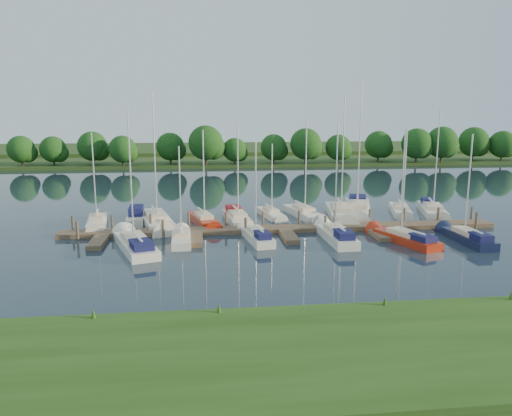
{
  "coord_description": "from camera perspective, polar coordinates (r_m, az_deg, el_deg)",
  "views": [
    {
      "loc": [
        -7.55,
        -36.05,
        10.8
      ],
      "look_at": [
        -2.53,
        8.0,
        2.2
      ],
      "focal_mm": 35.0,
      "sensor_mm": 36.0,
      "label": 1
    }
  ],
  "objects": [
    {
      "name": "sailboat_n_8",
      "position": [
        54.85,
        11.47,
        -0.24
      ],
      "size": [
        5.46,
        11.25,
        14.16
      ],
      "rotation": [
        0.0,
        0.0,
        2.83
      ],
      "color": "silver",
      "rests_on": "ground"
    },
    {
      "name": "sailboat_n_7",
      "position": [
        52.49,
        9.66,
        -0.74
      ],
      "size": [
        3.73,
        10.24,
        12.86
      ],
      "rotation": [
        0.0,
        0.0,
        2.98
      ],
      "color": "silver",
      "rests_on": "ground"
    },
    {
      "name": "sailboat_s_0",
      "position": [
        41.03,
        -13.66,
        -4.13
      ],
      "size": [
        4.49,
        9.1,
        11.51
      ],
      "rotation": [
        0.0,
        0.0,
        0.32
      ],
      "color": "silver",
      "rests_on": "ground"
    },
    {
      "name": "sailboat_n_6",
      "position": [
        52.15,
        5.5,
        -0.71
      ],
      "size": [
        3.14,
        8.02,
        10.2
      ],
      "rotation": [
        0.0,
        0.0,
        3.34
      ],
      "color": "silver",
      "rests_on": "ground"
    },
    {
      "name": "sailboat_n_0",
      "position": [
        49.82,
        -17.7,
        -1.74
      ],
      "size": [
        2.51,
        7.26,
        9.31
      ],
      "rotation": [
        0.0,
        0.0,
        3.28
      ],
      "color": "silver",
      "rests_on": "ground"
    },
    {
      "name": "near_bank",
      "position": [
        23.88,
        13.14,
        -15.55
      ],
      "size": [
        90.0,
        10.0,
        0.5
      ],
      "primitive_type": "cube",
      "color": "#214213",
      "rests_on": "ground"
    },
    {
      "name": "sailboat_n_5",
      "position": [
        51.83,
        1.73,
        -0.75
      ],
      "size": [
        2.42,
        6.2,
        7.93
      ],
      "rotation": [
        0.0,
        0.0,
        3.33
      ],
      "color": "silver",
      "rests_on": "ground"
    },
    {
      "name": "sailboat_s_2",
      "position": [
        42.41,
        0.1,
        -3.32
      ],
      "size": [
        2.39,
        6.78,
        8.72
      ],
      "rotation": [
        0.0,
        0.0,
        0.14
      ],
      "color": "silver",
      "rests_on": "ground"
    },
    {
      "name": "mooring_pilings",
      "position": [
        46.25,
        3.05,
        -1.78
      ],
      "size": [
        38.24,
        2.84,
        2.0
      ],
      "color": "#473D33",
      "rests_on": "ground"
    },
    {
      "name": "distant_hill",
      "position": [
        136.63,
        -3.34,
        6.72
      ],
      "size": [
        220.0,
        40.0,
        1.4
      ],
      "primitive_type": "cube",
      "color": "#344C21",
      "rests_on": "ground"
    },
    {
      "name": "sailboat_s_1",
      "position": [
        42.53,
        -8.52,
        -3.47
      ],
      "size": [
        1.68,
        6.44,
        8.38
      ],
      "rotation": [
        0.0,
        0.0,
        0.03
      ],
      "color": "silver",
      "rests_on": "ground"
    },
    {
      "name": "sailboat_n_2",
      "position": [
        49.15,
        -11.26,
        -1.6
      ],
      "size": [
        4.33,
        10.27,
        12.82
      ],
      "rotation": [
        0.0,
        0.0,
        3.37
      ],
      "color": "silver",
      "rests_on": "ground"
    },
    {
      "name": "sailboat_n_10",
      "position": [
        56.61,
        19.52,
        -0.32
      ],
      "size": [
        4.17,
        9.0,
        11.36
      ],
      "rotation": [
        0.0,
        0.0,
        2.86
      ],
      "color": "silver",
      "rests_on": "ground"
    },
    {
      "name": "ground",
      "position": [
        38.38,
        5.13,
        -5.41
      ],
      "size": [
        260.0,
        260.0,
        0.0
      ],
      "primitive_type": "plane",
      "color": "#171F2E",
      "rests_on": "ground"
    },
    {
      "name": "sailboat_s_3",
      "position": [
        43.03,
        9.15,
        -3.23
      ],
      "size": [
        2.03,
        7.89,
        10.25
      ],
      "rotation": [
        0.0,
        0.0,
        0.02
      ],
      "color": "silver",
      "rests_on": "ground"
    },
    {
      "name": "sailboat_s_5",
      "position": [
        45.59,
        22.97,
        -3.19
      ],
      "size": [
        1.87,
        7.26,
        9.38
      ],
      "rotation": [
        0.0,
        0.0,
        0.02
      ],
      "color": "#101737",
      "rests_on": "ground"
    },
    {
      "name": "sailboat_n_3",
      "position": [
        48.95,
        -5.96,
        -1.5
      ],
      "size": [
        3.18,
        7.44,
        9.45
      ],
      "rotation": [
        0.0,
        0.0,
        3.38
      ],
      "color": "#9F210E",
      "rests_on": "ground"
    },
    {
      "name": "motorboat",
      "position": [
        51.24,
        -13.52,
        -1.07
      ],
      "size": [
        1.87,
        5.8,
        1.86
      ],
      "rotation": [
        0.0,
        0.0,
        3.19
      ],
      "color": "silver",
      "rests_on": "ground"
    },
    {
      "name": "sailboat_n_4",
      "position": [
        49.19,
        -2.14,
        -1.32
      ],
      "size": [
        2.65,
        8.13,
        10.36
      ],
      "rotation": [
        0.0,
        0.0,
        3.25
      ],
      "color": "silver",
      "rests_on": "ground"
    },
    {
      "name": "sailboat_s_4",
      "position": [
        43.67,
        16.59,
        -3.38
      ],
      "size": [
        3.83,
        7.66,
        9.78
      ],
      "rotation": [
        0.0,
        0.0,
        0.33
      ],
      "color": "#9F210E",
      "rests_on": "ground"
    },
    {
      "name": "treeline",
      "position": [
        98.36,
        -2.28,
        7.07
      ],
      "size": [
        146.08,
        9.4,
        8.31
      ],
      "color": "#38281C",
      "rests_on": "ground"
    },
    {
      "name": "far_shore",
      "position": [
        111.8,
        -2.61,
        5.58
      ],
      "size": [
        180.0,
        30.0,
        0.6
      ],
      "primitive_type": "cube",
      "color": "#244018",
      "rests_on": "ground"
    },
    {
      "name": "sailboat_n_9",
      "position": [
        55.71,
        16.2,
        -0.36
      ],
      "size": [
        3.35,
        7.43,
        9.42
      ],
      "rotation": [
        0.0,
        0.0,
        2.87
      ],
      "color": "silver",
      "rests_on": "ground"
    },
    {
      "name": "dock",
      "position": [
        45.26,
        3.28,
        -2.58
      ],
      "size": [
        40.0,
        6.0,
        0.4
      ],
      "color": "#4B372A",
      "rests_on": "ground"
    }
  ]
}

